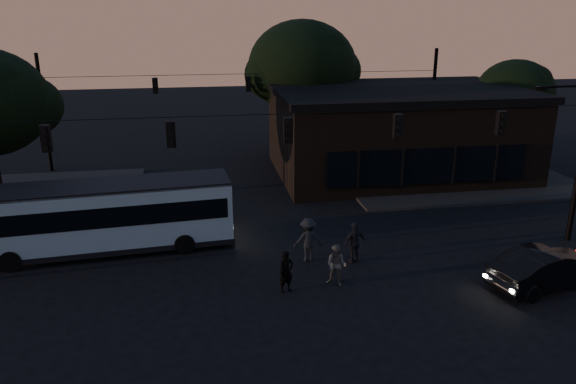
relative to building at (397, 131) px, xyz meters
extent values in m
plane|color=black|center=(-9.00, -15.97, -2.71)|extent=(120.00, 120.00, 0.00)
cube|color=black|center=(3.00, -1.97, -2.63)|extent=(14.00, 10.00, 0.15)
cube|color=black|center=(-23.00, -1.97, -2.63)|extent=(14.00, 10.00, 0.15)
cube|color=black|center=(0.00, 0.03, -0.21)|extent=(15.00, 10.00, 5.00)
cube|color=black|center=(0.00, 0.03, 2.49)|extent=(15.40, 10.40, 0.40)
cube|color=black|center=(0.00, -5.09, -0.91)|extent=(11.50, 0.18, 2.00)
cylinder|color=black|center=(-5.00, 6.03, -0.71)|extent=(0.44, 0.44, 4.00)
ellipsoid|color=black|center=(-5.00, 6.03, 3.49)|extent=(7.60, 7.60, 6.46)
cylinder|color=black|center=(9.00, 2.03, -1.21)|extent=(0.44, 0.44, 3.00)
ellipsoid|color=black|center=(9.00, 2.03, 1.94)|extent=(5.20, 5.20, 4.42)
cylinder|color=black|center=(-9.00, -11.97, 3.49)|extent=(26.00, 0.03, 0.03)
cube|color=black|center=(-18.00, -11.97, 2.84)|extent=(0.34, 0.30, 1.00)
cube|color=black|center=(-13.50, -11.97, 2.84)|extent=(0.34, 0.30, 1.00)
cube|color=black|center=(-9.00, -11.97, 2.84)|extent=(0.34, 0.30, 1.00)
cube|color=black|center=(-4.50, -11.97, 2.84)|extent=(0.34, 0.30, 1.00)
cube|color=black|center=(0.00, -11.97, 2.84)|extent=(0.34, 0.30, 1.00)
cylinder|color=black|center=(-22.00, 4.03, 1.04)|extent=(0.24, 0.24, 7.50)
cylinder|color=black|center=(4.00, 4.03, 1.04)|extent=(0.24, 0.24, 7.50)
cylinder|color=black|center=(-9.00, 4.03, 3.29)|extent=(26.00, 0.03, 0.03)
cube|color=black|center=(-15.00, 4.03, 2.64)|extent=(0.34, 0.30, 1.00)
cube|color=black|center=(-9.00, 4.03, 2.64)|extent=(0.34, 0.30, 1.00)
cube|color=black|center=(-3.00, 4.03, 2.64)|extent=(0.34, 0.30, 1.00)
cube|color=#98B7C1|center=(-16.58, -9.73, -1.01)|extent=(10.82, 3.36, 2.52)
cube|color=black|center=(-16.58, -9.73, -0.77)|extent=(10.40, 3.36, 0.87)
cube|color=black|center=(-16.58, -9.73, 0.24)|extent=(10.82, 3.36, 0.15)
cube|color=black|center=(-16.58, -9.73, -2.37)|extent=(10.92, 3.43, 0.24)
cylinder|color=black|center=(-20.18, -11.27, -2.27)|extent=(0.89, 0.32, 0.87)
cylinder|color=black|center=(-20.40, -8.86, -2.27)|extent=(0.89, 0.32, 0.87)
cylinder|color=black|center=(-13.29, -10.65, -2.27)|extent=(0.89, 0.32, 0.87)
cylinder|color=black|center=(-13.51, -8.24, -2.27)|extent=(0.89, 0.32, 0.87)
imported|color=black|center=(0.24, -15.97, -1.94)|extent=(4.95, 2.79, 1.54)
imported|color=black|center=(-9.53, -14.73, -1.89)|extent=(0.70, 0.58, 1.63)
imported|color=#53544C|center=(-7.56, -14.51, -1.89)|extent=(1.00, 0.94, 1.63)
imported|color=black|center=(-6.33, -12.68, -1.82)|extent=(1.12, 0.74, 1.78)
imported|color=black|center=(-8.19, -12.18, -1.77)|extent=(1.21, 0.70, 1.87)
camera|label=1|loc=(-12.55, -33.29, 7.38)|focal=35.00mm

